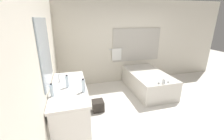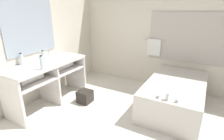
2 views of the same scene
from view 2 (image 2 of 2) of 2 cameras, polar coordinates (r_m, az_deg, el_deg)
ground_plane at (r=2.86m, az=4.96°, el=-21.70°), size 16.00×16.00×0.00m
wall_back_with_blinds at (r=4.32m, az=18.24°, el=11.56°), size 7.40×0.13×2.70m
wall_left_with_mirror at (r=3.69m, az=-28.14°, el=9.13°), size 0.08×7.40×2.70m
vanity_counter at (r=3.71m, az=-19.98°, el=-1.05°), size 0.66×1.64×0.88m
sink_faucet at (r=3.89m, az=-19.86°, el=4.89°), size 0.09×0.04×0.18m
bathtub at (r=3.65m, az=19.85°, el=-7.20°), size 1.02×1.81×0.68m
water_bottle_1 at (r=3.59m, az=-21.53°, el=4.00°), size 0.06×0.06×0.25m
water_bottle_2 at (r=3.62m, az=-27.47°, el=3.11°), size 0.06×0.06×0.23m
water_bottle_3 at (r=3.22m, az=-21.99°, el=2.24°), size 0.06×0.06×0.25m
waste_bin at (r=3.75m, az=-8.81°, el=-8.53°), size 0.27×0.27×0.25m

